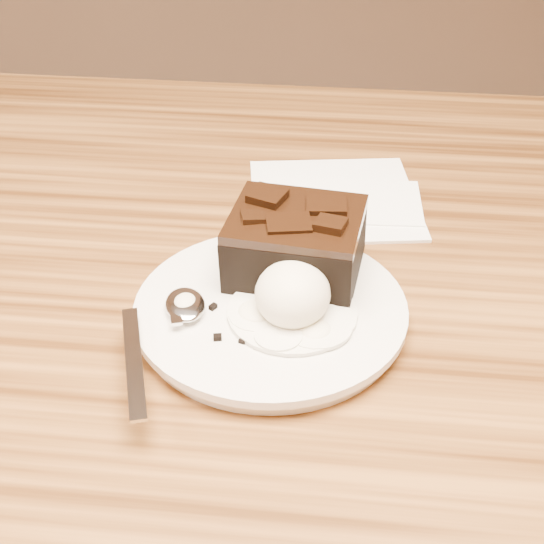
# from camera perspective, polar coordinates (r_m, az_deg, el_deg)

# --- Properties ---
(dining_table) EXTENTS (1.20, 0.80, 0.75)m
(dining_table) POSITION_cam_1_polar(r_m,az_deg,el_deg) (0.93, -7.32, -18.47)
(dining_table) COLOR #3D220D
(dining_table) RESTS_ON floor
(plate) EXTENTS (0.21, 0.21, 0.02)m
(plate) POSITION_cam_1_polar(r_m,az_deg,el_deg) (0.58, -0.11, -3.08)
(plate) COLOR white
(plate) RESTS_ON dining_table
(brownie) EXTENTS (0.11, 0.10, 0.05)m
(brownie) POSITION_cam_1_polar(r_m,az_deg,el_deg) (0.60, 1.77, 1.90)
(brownie) COLOR black
(brownie) RESTS_ON plate
(ice_cream_scoop) EXTENTS (0.06, 0.06, 0.05)m
(ice_cream_scoop) POSITION_cam_1_polar(r_m,az_deg,el_deg) (0.56, 1.54, -1.63)
(ice_cream_scoop) COLOR white
(ice_cream_scoop) RESTS_ON plate
(melt_puddle) EXTENTS (0.10, 0.10, 0.00)m
(melt_puddle) POSITION_cam_1_polar(r_m,az_deg,el_deg) (0.57, 1.51, -3.05)
(melt_puddle) COLOR white
(melt_puddle) RESTS_ON plate
(spoon) EXTENTS (0.08, 0.17, 0.01)m
(spoon) POSITION_cam_1_polar(r_m,az_deg,el_deg) (0.57, -6.45, -2.55)
(spoon) COLOR silver
(spoon) RESTS_ON plate
(napkin) EXTENTS (0.18, 0.18, 0.01)m
(napkin) POSITION_cam_1_polar(r_m,az_deg,el_deg) (0.74, 4.60, 5.54)
(napkin) COLOR white
(napkin) RESTS_ON dining_table
(crumb_a) EXTENTS (0.01, 0.01, 0.00)m
(crumb_a) POSITION_cam_1_polar(r_m,az_deg,el_deg) (0.55, -4.06, -4.87)
(crumb_a) COLOR black
(crumb_a) RESTS_ON plate
(crumb_b) EXTENTS (0.01, 0.01, 0.00)m
(crumb_b) POSITION_cam_1_polar(r_m,az_deg,el_deg) (0.54, -2.19, -5.12)
(crumb_b) COLOR black
(crumb_b) RESTS_ON plate
(crumb_c) EXTENTS (0.01, 0.01, 0.00)m
(crumb_c) POSITION_cam_1_polar(r_m,az_deg,el_deg) (0.58, -4.40, -2.60)
(crumb_c) COLOR black
(crumb_c) RESTS_ON plate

